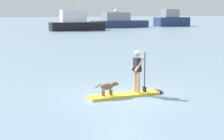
{
  "coord_description": "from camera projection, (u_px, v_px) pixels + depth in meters",
  "views": [
    {
      "loc": [
        -6.53,
        -11.13,
        3.29
      ],
      "look_at": [
        0.0,
        1.0,
        0.9
      ],
      "focal_mm": 53.79,
      "sensor_mm": 36.0,
      "label": 1
    }
  ],
  "objects": [
    {
      "name": "ground_plane",
      "position": [
        124.0,
        96.0,
        13.27
      ],
      "size": [
        400.0,
        400.0,
        0.0
      ],
      "primitive_type": "plane",
      "color": "gray"
    },
    {
      "name": "paddleboard",
      "position": [
        129.0,
        94.0,
        13.35
      ],
      "size": [
        3.24,
        0.89,
        0.1
      ],
      "color": "yellow",
      "rests_on": "ground_plane"
    },
    {
      "name": "person_paddler",
      "position": [
        137.0,
        68.0,
        13.31
      ],
      "size": [
        0.62,
        0.5,
        1.68
      ],
      "color": "tan",
      "rests_on": "paddleboard"
    },
    {
      "name": "dog",
      "position": [
        108.0,
        87.0,
        12.92
      ],
      "size": [
        1.0,
        0.26,
        0.53
      ],
      "color": "brown",
      "rests_on": "paddleboard"
    },
    {
      "name": "moored_boat_far_port",
      "position": [
        76.0,
        23.0,
        59.64
      ],
      "size": [
        9.92,
        4.15,
        8.77
      ],
      "color": "black",
      "rests_on": "ground_plane"
    },
    {
      "name": "moored_boat_port",
      "position": [
        119.0,
        22.0,
        71.01
      ],
      "size": [
        12.46,
        3.45,
        3.84
      ],
      "color": "navy",
      "rests_on": "ground_plane"
    },
    {
      "name": "moored_boat_center",
      "position": [
        171.0,
        20.0,
        77.48
      ],
      "size": [
        8.34,
        3.45,
        11.98
      ],
      "color": "navy",
      "rests_on": "ground_plane"
    }
  ]
}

